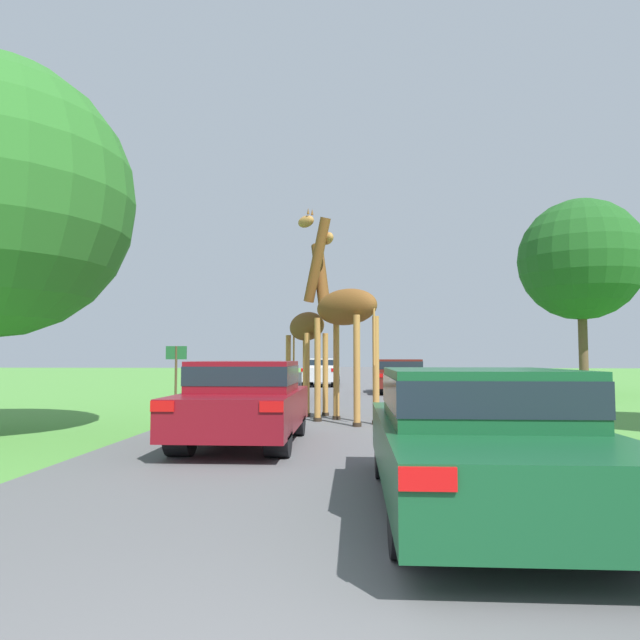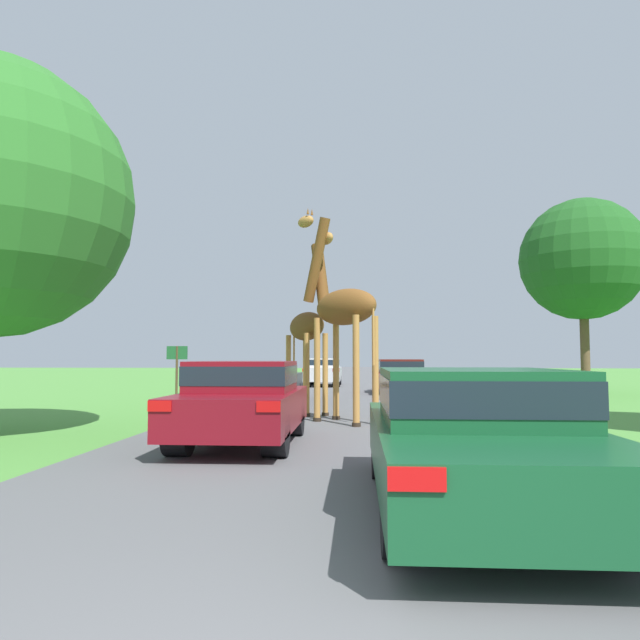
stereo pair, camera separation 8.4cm
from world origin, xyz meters
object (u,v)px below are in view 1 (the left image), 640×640
object	(u,v)px
giraffe_near_road	(308,325)
sign_post	(176,363)
car_queue_right	(322,371)
giraffe_companion	(342,310)
car_verge_right	(399,375)
car_lead_maroon	(477,434)
car_queue_left	(269,380)
car_far_ahead	(245,400)
tree_left_edge	(581,260)

from	to	relation	value
giraffe_near_road	sign_post	bearing A→B (deg)	-61.12
car_queue_right	giraffe_companion	bearing A→B (deg)	-85.14
sign_post	giraffe_companion	bearing A→B (deg)	-43.56
giraffe_near_road	car_verge_right	bearing A→B (deg)	-133.53
car_lead_maroon	car_verge_right	xyz separation A→B (m)	(0.68, 18.51, 0.01)
car_queue_left	sign_post	xyz separation A→B (m)	(-2.96, -1.02, 0.57)
car_lead_maroon	car_far_ahead	size ratio (longest dim) A/B	1.17
car_queue_right	sign_post	world-z (taller)	sign_post
car_queue_right	sign_post	distance (m)	12.43
giraffe_companion	sign_post	xyz separation A→B (m)	(-5.62, 5.35, -1.31)
car_far_ahead	tree_left_edge	size ratio (longest dim) A/B	0.50
car_queue_right	car_verge_right	xyz separation A→B (m)	(3.63, -6.00, -0.02)
car_lead_maroon	car_queue_right	world-z (taller)	car_queue_right
giraffe_near_road	car_queue_left	distance (m)	5.06
car_verge_right	tree_left_edge	bearing A→B (deg)	-2.20
car_lead_maroon	giraffe_near_road	bearing A→B (deg)	104.62
car_lead_maroon	car_verge_right	world-z (taller)	car_verge_right
car_queue_right	car_far_ahead	size ratio (longest dim) A/B	1.01
car_lead_maroon	car_far_ahead	world-z (taller)	car_far_ahead
tree_left_edge	sign_post	xyz separation A→B (m)	(-15.31, -5.41, -4.24)
car_lead_maroon	car_far_ahead	bearing A→B (deg)	127.88
car_queue_left	sign_post	distance (m)	3.19
giraffe_near_road	car_queue_right	size ratio (longest dim) A/B	1.16
giraffe_near_road	tree_left_edge	distance (m)	14.20
car_queue_right	car_verge_right	world-z (taller)	car_queue_right
car_far_ahead	car_verge_right	world-z (taller)	car_far_ahead
tree_left_edge	sign_post	distance (m)	16.79
car_queue_left	car_far_ahead	world-z (taller)	car_far_ahead
car_queue_right	tree_left_edge	bearing A→B (deg)	-29.43
car_lead_maroon	tree_left_edge	distance (m)	20.55
car_queue_right	car_queue_left	world-z (taller)	car_queue_right
giraffe_near_road	car_queue_left	xyz separation A→B (m)	(-1.72, 4.47, -1.64)
giraffe_near_road	giraffe_companion	distance (m)	2.13
car_far_ahead	car_queue_right	bearing A→B (deg)	89.54
car_lead_maroon	giraffe_companion	bearing A→B (deg)	101.37
giraffe_companion	giraffe_near_road	bearing A→B (deg)	72.36
giraffe_near_road	car_queue_right	distance (m)	15.25
giraffe_companion	car_queue_right	distance (m)	17.20
tree_left_edge	sign_post	bearing A→B (deg)	-160.53
car_queue_left	tree_left_edge	distance (m)	13.97
car_far_ahead	giraffe_near_road	bearing A→B (deg)	82.80
car_queue_left	giraffe_near_road	bearing A→B (deg)	-68.95
giraffe_companion	car_lead_maroon	world-z (taller)	giraffe_companion
car_queue_right	tree_left_edge	distance (m)	13.65
car_lead_maroon	car_verge_right	size ratio (longest dim) A/B	1.19
car_verge_right	car_queue_right	bearing A→B (deg)	121.22
car_queue_left	car_verge_right	world-z (taller)	car_verge_right
giraffe_near_road	car_far_ahead	size ratio (longest dim) A/B	1.18
giraffe_near_road	car_queue_left	size ratio (longest dim) A/B	1.00
giraffe_near_road	car_queue_right	world-z (taller)	giraffe_near_road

